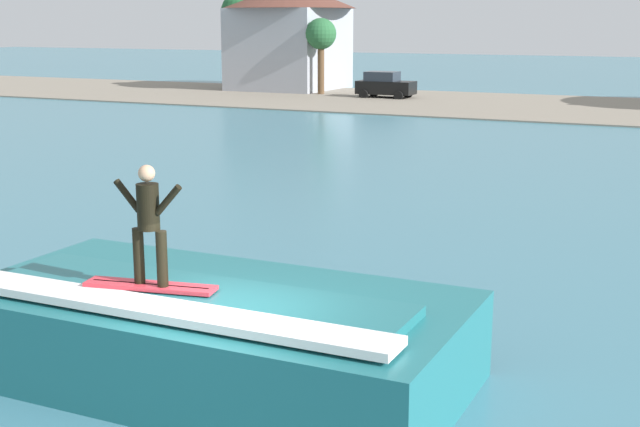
{
  "coord_description": "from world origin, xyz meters",
  "views": [
    {
      "loc": [
        6.0,
        -9.39,
        5.3
      ],
      "look_at": [
        -0.72,
        4.87,
        1.8
      ],
      "focal_mm": 48.78,
      "sensor_mm": 36.0,
      "label": 1
    }
  ],
  "objects_px": {
    "car_near_shore": "(385,85)",
    "tree_short_bushy": "(321,36)",
    "surfer": "(149,218)",
    "wave_crest": "(212,334)",
    "tree_tall_bare": "(242,14)",
    "surfboard": "(150,286)",
    "house_with_chimney": "(289,29)"
  },
  "relations": [
    {
      "from": "car_near_shore",
      "to": "tree_short_bushy",
      "type": "bearing_deg",
      "value": 172.15
    },
    {
      "from": "surfer",
      "to": "tree_short_bushy",
      "type": "bearing_deg",
      "value": 112.47
    },
    {
      "from": "wave_crest",
      "to": "tree_tall_bare",
      "type": "height_order",
      "value": "tree_tall_bare"
    },
    {
      "from": "surfboard",
      "to": "tree_tall_bare",
      "type": "height_order",
      "value": "tree_tall_bare"
    },
    {
      "from": "surfer",
      "to": "tree_tall_bare",
      "type": "xyz_separation_m",
      "value": [
        -27.37,
        49.71,
        3.28
      ]
    },
    {
      "from": "wave_crest",
      "to": "tree_tall_bare",
      "type": "xyz_separation_m",
      "value": [
        -27.98,
        49.11,
        5.13
      ]
    },
    {
      "from": "surfer",
      "to": "car_near_shore",
      "type": "bearing_deg",
      "value": 107.13
    },
    {
      "from": "surfer",
      "to": "house_with_chimney",
      "type": "xyz_separation_m",
      "value": [
        -24.2,
        51.44,
        2.11
      ]
    },
    {
      "from": "surfer",
      "to": "tree_tall_bare",
      "type": "relative_size",
      "value": 0.23
    },
    {
      "from": "tree_short_bushy",
      "to": "house_with_chimney",
      "type": "bearing_deg",
      "value": 140.67
    },
    {
      "from": "surfboard",
      "to": "tree_short_bushy",
      "type": "distance_m",
      "value": 51.78
    },
    {
      "from": "wave_crest",
      "to": "house_with_chimney",
      "type": "bearing_deg",
      "value": 116.02
    },
    {
      "from": "car_near_shore",
      "to": "house_with_chimney",
      "type": "bearing_deg",
      "value": 155.79
    },
    {
      "from": "wave_crest",
      "to": "house_with_chimney",
      "type": "relative_size",
      "value": 0.73
    },
    {
      "from": "wave_crest",
      "to": "surfer",
      "type": "relative_size",
      "value": 4.31
    },
    {
      "from": "surfer",
      "to": "tree_tall_bare",
      "type": "bearing_deg",
      "value": 118.83
    },
    {
      "from": "surfboard",
      "to": "tree_tall_bare",
      "type": "distance_m",
      "value": 56.89
    },
    {
      "from": "house_with_chimney",
      "to": "tree_short_bushy",
      "type": "relative_size",
      "value": 1.89
    },
    {
      "from": "wave_crest",
      "to": "tree_short_bushy",
      "type": "xyz_separation_m",
      "value": [
        -20.38,
        47.2,
        3.49
      ]
    },
    {
      "from": "wave_crest",
      "to": "tree_short_bushy",
      "type": "relative_size",
      "value": 1.37
    },
    {
      "from": "house_with_chimney",
      "to": "tree_tall_bare",
      "type": "height_order",
      "value": "house_with_chimney"
    },
    {
      "from": "house_with_chimney",
      "to": "car_near_shore",
      "type": "bearing_deg",
      "value": -24.21
    },
    {
      "from": "tree_tall_bare",
      "to": "tree_short_bushy",
      "type": "distance_m",
      "value": 8.0
    },
    {
      "from": "surfer",
      "to": "house_with_chimney",
      "type": "height_order",
      "value": "house_with_chimney"
    },
    {
      "from": "wave_crest",
      "to": "car_near_shore",
      "type": "relative_size",
      "value": 1.91
    },
    {
      "from": "tree_tall_bare",
      "to": "tree_short_bushy",
      "type": "xyz_separation_m",
      "value": [
        7.6,
        -1.91,
        -1.63
      ]
    },
    {
      "from": "surfboard",
      "to": "surfer",
      "type": "distance_m",
      "value": 1.01
    },
    {
      "from": "wave_crest",
      "to": "surfboard",
      "type": "bearing_deg",
      "value": -137.15
    },
    {
      "from": "car_near_shore",
      "to": "house_with_chimney",
      "type": "distance_m",
      "value": 11.26
    },
    {
      "from": "surfboard",
      "to": "car_near_shore",
      "type": "xyz_separation_m",
      "value": [
        -14.48,
        47.07,
        -0.6
      ]
    },
    {
      "from": "surfer",
      "to": "house_with_chimney",
      "type": "relative_size",
      "value": 0.17
    },
    {
      "from": "wave_crest",
      "to": "surfer",
      "type": "bearing_deg",
      "value": -135.14
    }
  ]
}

